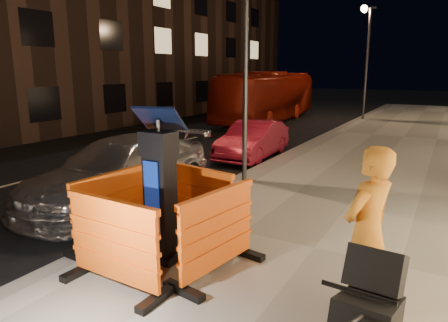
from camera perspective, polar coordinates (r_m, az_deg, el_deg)
The scene contains 15 objects.
ground_plane at distance 7.91m, azimuth -8.76°, elevation -8.57°, with size 120.00×120.00×0.00m, color black.
sidewalk at distance 6.58m, azimuth 12.75°, elevation -12.58°, with size 6.00×60.00×0.15m, color gray.
kerb at distance 7.88m, azimuth -8.77°, elevation -8.06°, with size 0.30×60.00×0.15m, color slate.
parking_kiosk at distance 5.78m, azimuth -9.10°, elevation -4.00°, with size 0.67×0.67×2.11m, color black.
barrier_front at distance 5.28m, azimuth -15.48°, elevation -11.38°, with size 1.51×0.62×1.18m, color #FF6112.
barrier_back at distance 6.65m, azimuth -3.82°, elevation -5.83°, with size 1.51×0.62×1.18m, color #FF6112.
barrier_kerbside at distance 6.53m, azimuth -15.53°, elevation -6.63°, with size 1.51×0.62×1.18m, color #FF6112.
barrier_bldgside at distance 5.42m, azimuth -0.92°, elevation -10.23°, with size 1.51×0.62×1.18m, color #FF6112.
car_silver at distance 9.20m, azimuth -14.40°, elevation -5.73°, with size 1.99×4.89×1.42m, color silver.
car_red at distance 13.40m, azimuth 4.18°, elevation 0.44°, with size 1.30×3.74×1.23m, color maroon.
bus_doubledecker at distance 23.35m, azimuth 6.22°, elevation 5.69°, with size 2.36×10.10×2.81m, color #981A0B.
man at distance 4.70m, azimuth 19.76°, elevation -9.68°, with size 0.71×0.47×1.95m, color #BF701C.
stroller at distance 4.07m, azimuth 19.81°, elevation -20.12°, with size 0.57×0.88×1.10m, color black.
street_lamp_mid at distance 9.77m, azimuth 3.10°, elevation 14.48°, with size 0.12×0.12×6.00m, color #3F3F44.
street_lamp_far at distance 24.14m, azimuth 19.70°, elevation 12.76°, with size 0.12×0.12×6.00m, color #3F3F44.
Camera 1 is at (4.63, -5.73, 2.86)m, focal length 32.00 mm.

